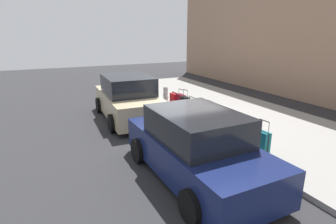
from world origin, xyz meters
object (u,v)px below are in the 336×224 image
suitcase_red_3 (230,129)px  suitcase_navy_6 (202,116)px  suitcase_black_1 (249,139)px  parked_car_navy_0 (196,147)px  suitcase_teal_7 (192,111)px  suitcase_red_10 (175,101)px  fire_hydrant (166,95)px  suitcase_black_8 (185,106)px  suitcase_teal_0 (262,143)px  suitcase_silver_5 (211,118)px  bollard_post (157,93)px  suitcase_maroon_2 (241,132)px  suitcase_olive_4 (218,123)px  suitcase_maroon_9 (181,103)px  parked_car_beige_1 (128,99)px

suitcase_red_3 → suitcase_navy_6: bearing=1.8°
suitcase_black_1 → parked_car_navy_0: size_ratio=0.20×
suitcase_black_1 → suitcase_teal_7: size_ratio=1.00×
suitcase_red_10 → fire_hydrant: size_ratio=0.90×
suitcase_red_10 → suitcase_teal_7: bearing=178.7°
suitcase_black_8 → suitcase_red_10: bearing=-2.4°
suitcase_red_10 → suitcase_teal_0: bearing=-179.1°
suitcase_silver_5 → parked_car_navy_0: parked_car_navy_0 is taller
bollard_post → suitcase_maroon_2: bearing=-177.8°
suitcase_maroon_2 → fire_hydrant: (5.03, 0.07, 0.10)m
suitcase_black_8 → suitcase_red_10: size_ratio=1.39×
suitcase_olive_4 → suitcase_black_8: suitcase_black_8 is taller
suitcase_teal_7 → bollard_post: suitcase_teal_7 is taller
suitcase_olive_4 → parked_car_navy_0: 2.80m
suitcase_black_8 → fire_hydrant: bearing=-2.1°
suitcase_maroon_9 → parked_car_beige_1: bearing=73.5°
suitcase_red_3 → suitcase_teal_7: size_ratio=1.00×
fire_hydrant → suitcase_teal_7: bearing=178.5°
suitcase_teal_0 → parked_car_navy_0: (-0.03, 2.08, 0.29)m
suitcase_teal_7 → parked_car_navy_0: (-3.52, 1.97, 0.29)m
suitcase_maroon_2 → suitcase_navy_6: 2.05m
suitcase_red_3 → suitcase_teal_7: bearing=3.7°
suitcase_teal_7 → suitcase_black_8: size_ratio=0.83×
suitcase_maroon_9 → fire_hydrant: bearing=-0.1°
suitcase_red_3 → parked_car_navy_0: (-1.42, 2.10, 0.34)m
parked_car_beige_1 → suitcase_black_1: bearing=-156.3°
suitcase_black_8 → suitcase_silver_5: bearing=-175.4°
suitcase_red_10 → bollard_post: 1.65m
suitcase_olive_4 → parked_car_navy_0: bearing=133.3°
parked_car_navy_0 → parked_car_beige_1: 5.08m
suitcase_red_3 → suitcase_silver_5: size_ratio=0.94×
suitcase_red_3 → suitcase_navy_6: (1.55, 0.05, -0.02)m
suitcase_maroon_9 → parked_car_beige_1: (0.60, 2.03, 0.27)m
suitcase_teal_0 → suitcase_maroon_9: bearing=0.7°
suitcase_maroon_2 → suitcase_silver_5: size_ratio=0.79×
suitcase_silver_5 → fire_hydrant: suitcase_silver_5 is taller
suitcase_navy_6 → suitcase_black_1: bearing=179.3°
suitcase_red_3 → parked_car_beige_1: (3.67, 2.10, 0.37)m
suitcase_olive_4 → parked_car_beige_1: parked_car_beige_1 is taller
suitcase_maroon_9 → bollard_post: (2.17, 0.15, 0.00)m
suitcase_black_1 → parked_car_navy_0: bearing=103.3°
suitcase_red_10 → parked_car_navy_0: parked_car_navy_0 is taller
suitcase_red_3 → fire_hydrant: (4.54, 0.07, 0.16)m
suitcase_silver_5 → bollard_post: 4.24m
suitcase_black_1 → fire_hydrant: bearing=-0.1°
suitcase_maroon_2 → fire_hydrant: 5.04m
fire_hydrant → suitcase_navy_6: bearing=-179.5°
suitcase_black_8 → suitcase_teal_0: bearing=-178.3°
suitcase_silver_5 → suitcase_black_8: 1.60m
suitcase_maroon_9 → bollard_post: size_ratio=1.28×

